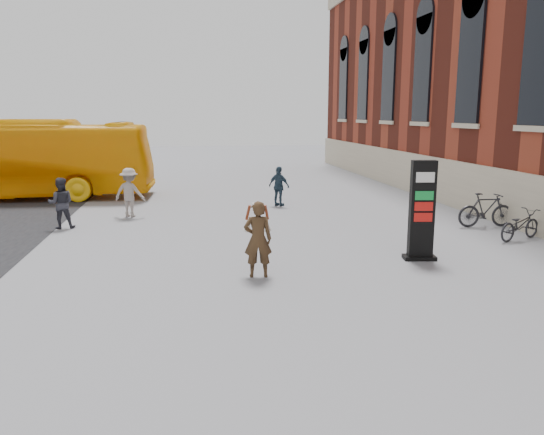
{
  "coord_description": "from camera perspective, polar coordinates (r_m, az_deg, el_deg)",
  "views": [
    {
      "loc": [
        -0.82,
        -10.62,
        3.6
      ],
      "look_at": [
        1.15,
        1.71,
        1.14
      ],
      "focal_mm": 35.0,
      "sensor_mm": 36.0,
      "label": 1
    }
  ],
  "objects": [
    {
      "name": "pedestrian_a",
      "position": [
        18.04,
        -21.75,
        1.44
      ],
      "size": [
        0.85,
        0.69,
        1.62
      ],
      "primitive_type": "imported",
      "rotation": [
        0.0,
        0.0,
        3.24
      ],
      "color": "#32323C",
      "rests_on": "ground"
    },
    {
      "name": "ground",
      "position": [
        11.24,
        -4.44,
        -7.58
      ],
      "size": [
        100.0,
        100.0,
        0.0
      ],
      "primitive_type": "plane",
      "color": "#9E9EA3"
    },
    {
      "name": "woman",
      "position": [
        11.76,
        -1.53,
        -2.24
      ],
      "size": [
        0.68,
        0.63,
        1.72
      ],
      "rotation": [
        0.0,
        0.0,
        3.05
      ],
      "color": "#3D2A16",
      "rests_on": "ground"
    },
    {
      "name": "bike_7",
      "position": [
        18.33,
        22.02,
        0.75
      ],
      "size": [
        1.87,
        0.6,
        1.11
      ],
      "primitive_type": "imported",
      "rotation": [
        0.0,
        0.0,
        1.53
      ],
      "color": "#232328",
      "rests_on": "ground"
    },
    {
      "name": "bus",
      "position": [
        25.34,
        -26.65,
        5.61
      ],
      "size": [
        12.21,
        3.45,
        3.36
      ],
      "primitive_type": "imported",
      "rotation": [
        0.0,
        0.0,
        1.52
      ],
      "color": "#F7AD0A",
      "rests_on": "road"
    },
    {
      "name": "pedestrian_c",
      "position": [
        20.88,
        0.77,
        3.37
      ],
      "size": [
        0.94,
        0.9,
        1.57
      ],
      "primitive_type": "imported",
      "rotation": [
        0.0,
        0.0,
        2.41
      ],
      "color": "#273B4B",
      "rests_on": "ground"
    },
    {
      "name": "pedestrian_b",
      "position": [
        19.33,
        -15.07,
        2.61
      ],
      "size": [
        1.27,
        0.99,
        1.73
      ],
      "primitive_type": "imported",
      "rotation": [
        0.0,
        0.0,
        2.79
      ],
      "color": "gray",
      "rests_on": "ground"
    },
    {
      "name": "info_pylon",
      "position": [
        13.58,
        15.82,
        0.7
      ],
      "size": [
        0.85,
        0.51,
        2.49
      ],
      "rotation": [
        0.0,
        0.0,
        -0.15
      ],
      "color": "black",
      "rests_on": "ground"
    },
    {
      "name": "bike_6",
      "position": [
        16.86,
        25.12,
        -0.72
      ],
      "size": [
        1.79,
        1.19,
        0.89
      ],
      "primitive_type": "imported",
      "rotation": [
        0.0,
        0.0,
        1.96
      ],
      "color": "#232328",
      "rests_on": "ground"
    }
  ]
}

